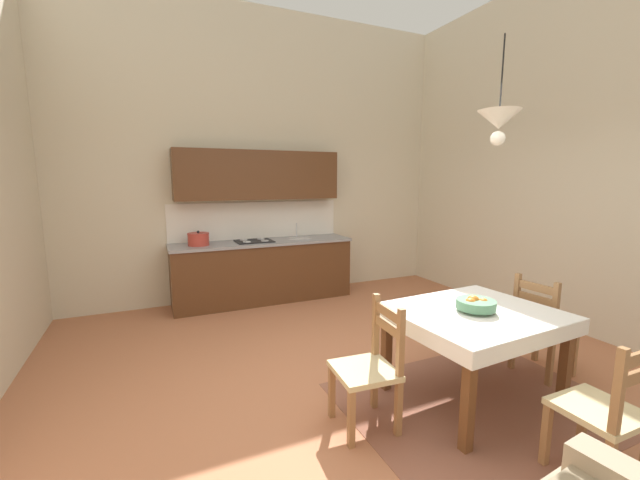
# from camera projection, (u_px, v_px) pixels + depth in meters

# --- Properties ---
(ground_plane) EXTENTS (6.35, 6.61, 0.10)m
(ground_plane) POSITION_uv_depth(u_px,v_px,m) (366.00, 388.00, 3.43)
(ground_plane) COLOR #B7704C
(wall_back) EXTENTS (6.35, 0.12, 4.25)m
(wall_back) POSITION_uv_depth(u_px,v_px,m) (265.00, 157.00, 5.86)
(wall_back) COLOR beige
(wall_back) RESTS_ON ground_plane
(wall_right) EXTENTS (0.12, 6.61, 4.25)m
(wall_right) POSITION_uv_depth(u_px,v_px,m) (598.00, 149.00, 4.28)
(wall_right) COLOR beige
(wall_right) RESTS_ON ground_plane
(area_rug) EXTENTS (2.10, 1.60, 0.01)m
(area_rug) POSITION_uv_depth(u_px,v_px,m) (479.00, 404.00, 3.10)
(area_rug) COLOR #8F5743
(area_rug) RESTS_ON ground_plane
(kitchen_cabinetry) EXTENTS (2.61, 0.63, 2.20)m
(kitchen_cabinetry) POSITION_uv_depth(u_px,v_px,m) (262.00, 243.00, 5.68)
(kitchen_cabinetry) COLOR #56331C
(kitchen_cabinetry) RESTS_ON ground_plane
(dining_table) EXTENTS (1.30, 1.13, 0.75)m
(dining_table) POSITION_uv_depth(u_px,v_px,m) (474.00, 326.00, 3.10)
(dining_table) COLOR brown
(dining_table) RESTS_ON ground_plane
(dining_chair_camera_side) EXTENTS (0.42, 0.42, 0.93)m
(dining_chair_camera_side) POSITION_uv_depth(u_px,v_px,m) (606.00, 412.00, 2.25)
(dining_chair_camera_side) COLOR #D1BC89
(dining_chair_camera_side) RESTS_ON ground_plane
(dining_chair_window_side) EXTENTS (0.45, 0.45, 0.93)m
(dining_chair_window_side) POSITION_uv_depth(u_px,v_px,m) (542.00, 328.00, 3.54)
(dining_chair_window_side) COLOR #D1BC89
(dining_chair_window_side) RESTS_ON ground_plane
(dining_chair_tv_side) EXTENTS (0.45, 0.45, 0.93)m
(dining_chair_tv_side) POSITION_uv_depth(u_px,v_px,m) (370.00, 368.00, 2.78)
(dining_chair_tv_side) COLOR #D1BC89
(dining_chair_tv_side) RESTS_ON ground_plane
(fruit_bowl) EXTENTS (0.30, 0.30, 0.12)m
(fruit_bowl) POSITION_uv_depth(u_px,v_px,m) (476.00, 304.00, 3.04)
(fruit_bowl) COLOR #4C7F5B
(fruit_bowl) RESTS_ON dining_table
(pendant_lamp) EXTENTS (0.32, 0.32, 0.81)m
(pendant_lamp) POSITION_uv_depth(u_px,v_px,m) (499.00, 121.00, 2.92)
(pendant_lamp) COLOR black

